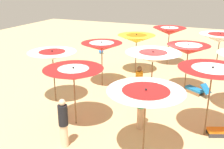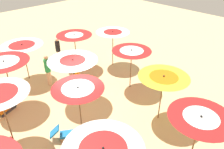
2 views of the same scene
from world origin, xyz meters
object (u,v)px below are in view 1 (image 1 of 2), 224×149
object	(u,v)px
beachgoer_0	(63,122)
beach_umbrella_3	(52,55)
beach_umbrella_2	(102,46)
beachgoer_2	(141,104)
beach_umbrella_4	(220,38)
beach_umbrella_6	(153,57)
beach_umbrella_7	(74,74)
beach_ball	(101,51)
beach_umbrella_1	(136,39)
beach_umbrella_10	(212,73)
beach_umbrella_0	(169,31)
beach_umbrella_11	(146,96)
beachgoer_1	(139,85)
lounger_0	(196,89)
lounger_1	(224,130)
beach_umbrella_5	(188,49)

from	to	relation	value
beachgoer_0	beach_umbrella_3	bearing A→B (deg)	122.82
beach_umbrella_2	beachgoer_2	bearing A→B (deg)	133.03
beach_umbrella_4	beach_umbrella_6	distance (m)	5.20
beach_umbrella_7	beach_ball	bearing A→B (deg)	-69.83
beach_umbrella_1	beach_umbrella_3	bearing A→B (deg)	68.23
beach_umbrella_10	beachgoer_0	xyz separation A→B (m)	(3.98, 2.46, -1.36)
beach_umbrella_0	beachgoer_0	world-z (taller)	beach_umbrella_0
beach_umbrella_2	beach_umbrella_11	bearing A→B (deg)	127.51
beach_umbrella_2	beach_umbrella_4	distance (m)	6.25
beachgoer_1	beach_umbrella_6	bearing A→B (deg)	-179.38
beachgoer_0	beachgoer_1	bearing A→B (deg)	65.54
lounger_0	beachgoer_1	size ratio (longest dim) A/B	0.74
lounger_0	lounger_1	bearing A→B (deg)	144.52
beach_umbrella_2	lounger_1	size ratio (longest dim) A/B	1.73
beach_umbrella_0	beach_umbrella_5	world-z (taller)	beach_umbrella_0
beach_umbrella_1	beach_umbrella_10	size ratio (longest dim) A/B	0.91
beach_umbrella_4	beach_umbrella_10	world-z (taller)	beach_umbrella_10
beach_umbrella_7	beach_umbrella_11	size ratio (longest dim) A/B	0.99
beach_umbrella_6	beach_umbrella_11	xyz separation A→B (m)	(-0.76, 3.56, -0.12)
beach_umbrella_3	beach_umbrella_4	distance (m)	8.66
beach_umbrella_5	lounger_1	bearing A→B (deg)	118.06
lounger_0	beach_umbrella_5	bearing A→B (deg)	16.88
beach_umbrella_5	lounger_0	distance (m)	1.89
beach_umbrella_5	beach_umbrella_10	world-z (taller)	beach_umbrella_10
beach_umbrella_7	beachgoer_1	world-z (taller)	beach_umbrella_7
beach_umbrella_11	beach_umbrella_1	bearing A→B (deg)	-69.74
beach_umbrella_7	beach_umbrella_11	world-z (taller)	beach_umbrella_7
beach_umbrella_1	beach_umbrella_4	world-z (taller)	beach_umbrella_4
beach_umbrella_0	beachgoer_1	distance (m)	6.30
beach_umbrella_4	beach_umbrella_6	size ratio (longest dim) A/B	1.04
beach_umbrella_2	beachgoer_1	size ratio (longest dim) A/B	1.30
beach_umbrella_4	lounger_0	distance (m)	3.51
beach_umbrella_6	lounger_0	distance (m)	3.04
beach_umbrella_7	beachgoer_0	bearing A→B (deg)	106.42
beach_umbrella_0	beach_umbrella_3	xyz separation A→B (m)	(3.32, 7.18, -0.06)
beach_umbrella_0	beach_umbrella_4	bearing A→B (deg)	158.67
beach_umbrella_2	beachgoer_1	xyz separation A→B (m)	(-2.36, 1.45, -1.08)
beach_umbrella_1	beach_umbrella_11	xyz separation A→B (m)	(-2.63, 7.11, -0.03)
beach_umbrella_11	beachgoer_2	world-z (taller)	beach_umbrella_11
beach_umbrella_7	beachgoer_2	xyz separation A→B (m)	(-2.25, -0.61, -0.99)
beach_umbrella_11	beachgoer_0	bearing A→B (deg)	13.77
beachgoer_1	beachgoer_2	world-z (taller)	beachgoer_2
beach_umbrella_6	beach_umbrella_3	bearing A→B (deg)	20.20
beach_umbrella_4	beachgoer_2	world-z (taller)	beach_umbrella_4
beach_umbrella_10	lounger_1	xyz separation A→B (m)	(-0.60, -0.18, -2.00)
beach_umbrella_1	beach_umbrella_10	bearing A→B (deg)	128.84
lounger_1	beachgoer_0	bearing A→B (deg)	7.56
lounger_0	beach_umbrella_10	bearing A→B (deg)	134.27
beach_umbrella_5	beach_umbrella_11	size ratio (longest dim) A/B	1.04
beachgoer_2	beach_umbrella_4	bearing A→B (deg)	41.41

